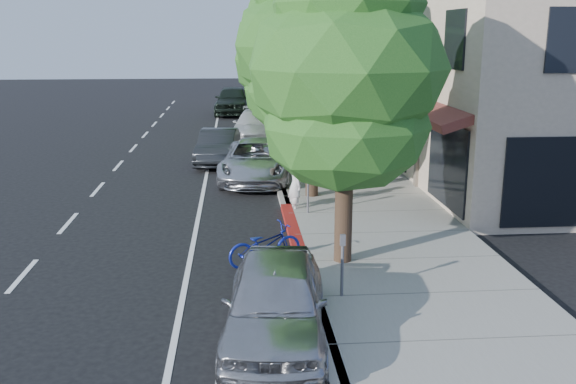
{
  "coord_description": "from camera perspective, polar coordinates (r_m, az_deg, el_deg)",
  "views": [
    {
      "loc": [
        -1.46,
        -15.64,
        5.19
      ],
      "look_at": [
        -0.21,
        -0.3,
        1.35
      ],
      "focal_mm": 40.0,
      "sensor_mm": 36.0,
      "label": 1
    }
  ],
  "objects": [
    {
      "name": "curb_red_segment",
      "position": [
        17.47,
        0.34,
        -3.02
      ],
      "size": [
        0.32,
        4.0,
        0.15
      ],
      "primitive_type": "cube",
      "color": "maroon",
      "rests_on": "ground"
    },
    {
      "name": "street_tree_3",
      "position": [
        31.73,
        -0.4,
        12.78
      ],
      "size": [
        4.91,
        4.91,
        7.43
      ],
      "color": "black",
      "rests_on": "ground"
    },
    {
      "name": "near_car_a",
      "position": [
        11.09,
        -1.13,
        -9.72
      ],
      "size": [
        2.13,
        4.42,
        1.46
      ],
      "primitive_type": "imported",
      "rotation": [
        0.0,
        0.0,
        -0.1
      ],
      "color": "#A6A6AA",
      "rests_on": "ground"
    },
    {
      "name": "silver_suv",
      "position": [
        23.04,
        -2.79,
        2.83
      ],
      "size": [
        2.97,
        5.47,
        1.46
      ],
      "primitive_type": "imported",
      "rotation": [
        0.0,
        0.0,
        -0.11
      ],
      "color": "#BCBCC1",
      "rests_on": "ground"
    },
    {
      "name": "bicycle",
      "position": [
        14.69,
        -2.07,
        -4.72
      ],
      "size": [
        1.9,
        1.29,
        0.95
      ],
      "primitive_type": "imported",
      "rotation": [
        0.0,
        0.0,
        1.98
      ],
      "color": "#162298",
      "rests_on": "ground"
    },
    {
      "name": "dark_sedan",
      "position": [
        26.21,
        -6.22,
        4.03
      ],
      "size": [
        1.88,
        4.27,
        1.36
      ],
      "primitive_type": "imported",
      "rotation": [
        0.0,
        0.0,
        -0.11
      ],
      "color": "#222427",
      "rests_on": "ground"
    },
    {
      "name": "dark_suv_far",
      "position": [
        42.17,
        -4.91,
        8.15
      ],
      "size": [
        2.52,
        5.52,
        1.83
      ],
      "primitive_type": "imported",
      "rotation": [
        0.0,
        0.0,
        -0.07
      ],
      "color": "black",
      "rests_on": "ground"
    },
    {
      "name": "ground",
      "position": [
        16.54,
        0.64,
        -4.28
      ],
      "size": [
        120.0,
        120.0,
        0.0
      ],
      "primitive_type": "plane",
      "color": "black",
      "rests_on": "ground"
    },
    {
      "name": "street_tree_0",
      "position": [
        13.86,
        5.23,
        10.51
      ],
      "size": [
        4.32,
        4.32,
        7.06
      ],
      "color": "black",
      "rests_on": "ground"
    },
    {
      "name": "white_pickup",
      "position": [
        31.4,
        -2.88,
        5.87
      ],
      "size": [
        2.78,
        5.42,
        1.5
      ],
      "primitive_type": "imported",
      "rotation": [
        0.0,
        0.0,
        -0.13
      ],
      "color": "silver",
      "rests_on": "ground"
    },
    {
      "name": "curb",
      "position": [
        24.23,
        -1.1,
        1.82
      ],
      "size": [
        0.3,
        56.0,
        0.15
      ],
      "primitive_type": "cube",
      "color": "#9E998E",
      "rests_on": "ground"
    },
    {
      "name": "cyclist",
      "position": [
        18.86,
        0.67,
        0.69
      ],
      "size": [
        0.51,
        0.68,
        1.69
      ],
      "primitive_type": "imported",
      "rotation": [
        0.0,
        0.0,
        1.75
      ],
      "color": "silver",
      "rests_on": "ground"
    },
    {
      "name": "sidewalk",
      "position": [
        24.47,
        4.28,
        1.91
      ],
      "size": [
        4.6,
        56.0,
        0.15
      ],
      "primitive_type": "cube",
      "color": "gray",
      "rests_on": "ground"
    },
    {
      "name": "street_tree_2",
      "position": [
        25.77,
        0.61,
        11.51
      ],
      "size": [
        4.94,
        4.94,
        6.86
      ],
      "color": "black",
      "rests_on": "ground"
    },
    {
      "name": "storefront_building",
      "position": [
        35.45,
        13.78,
        10.89
      ],
      "size": [
        10.0,
        36.0,
        7.0
      ],
      "primitive_type": "cube",
      "color": "beige",
      "rests_on": "ground"
    },
    {
      "name": "pedestrian",
      "position": [
        24.73,
        3.81,
        4.32
      ],
      "size": [
        0.98,
        0.83,
        1.78
      ],
      "primitive_type": "imported",
      "rotation": [
        0.0,
        0.0,
        3.34
      ],
      "color": "black",
      "rests_on": "sidewalk"
    },
    {
      "name": "street_tree_1",
      "position": [
        19.78,
        2.24,
        12.5
      ],
      "size": [
        4.87,
        4.87,
        7.64
      ],
      "color": "black",
      "rests_on": "ground"
    },
    {
      "name": "street_tree_5",
      "position": [
        43.7,
        -1.61,
        13.53
      ],
      "size": [
        4.26,
        4.26,
        7.67
      ],
      "color": "black",
      "rests_on": "ground"
    },
    {
      "name": "street_tree_4",
      "position": [
        37.71,
        -1.1,
        13.23
      ],
      "size": [
        4.24,
        4.24,
        7.46
      ],
      "color": "black",
      "rests_on": "ground"
    }
  ]
}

